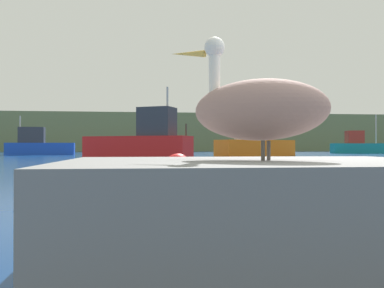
{
  "coord_description": "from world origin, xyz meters",
  "views": [
    {
      "loc": [
        -2.17,
        -3.37,
        0.85
      ],
      "look_at": [
        0.76,
        21.51,
        0.99
      ],
      "focal_mm": 37.39,
      "sensor_mm": 36.0,
      "label": 1
    }
  ],
  "objects_px": {
    "pelican": "(257,108)",
    "mooring_buoy": "(178,167)",
    "fishing_boat_orange": "(255,145)",
    "fishing_boat_teal": "(358,146)",
    "fishing_boat_red": "(142,143)",
    "fishing_boat_blue": "(38,145)"
  },
  "relations": [
    {
      "from": "pelican",
      "to": "mooring_buoy",
      "type": "distance_m",
      "value": 7.15
    },
    {
      "from": "fishing_boat_teal",
      "to": "fishing_boat_orange",
      "type": "xyz_separation_m",
      "value": [
        -16.06,
        -11.82,
        0.02
      ]
    },
    {
      "from": "mooring_buoy",
      "to": "fishing_boat_orange",
      "type": "bearing_deg",
      "value": 69.87
    },
    {
      "from": "fishing_boat_orange",
      "to": "fishing_boat_teal",
      "type": "bearing_deg",
      "value": -165.51
    },
    {
      "from": "pelican",
      "to": "fishing_boat_orange",
      "type": "relative_size",
      "value": 0.17
    },
    {
      "from": "fishing_boat_orange",
      "to": "pelican",
      "type": "bearing_deg",
      "value": 52.51
    },
    {
      "from": "pelican",
      "to": "fishing_boat_blue",
      "type": "relative_size",
      "value": 0.19
    },
    {
      "from": "fishing_boat_orange",
      "to": "mooring_buoy",
      "type": "distance_m",
      "value": 24.73
    },
    {
      "from": "pelican",
      "to": "fishing_boat_teal",
      "type": "distance_m",
      "value": 48.77
    },
    {
      "from": "pelican",
      "to": "fishing_boat_teal",
      "type": "height_order",
      "value": "fishing_boat_teal"
    },
    {
      "from": "pelican",
      "to": "fishing_boat_teal",
      "type": "bearing_deg",
      "value": -88.52
    },
    {
      "from": "pelican",
      "to": "fishing_boat_orange",
      "type": "xyz_separation_m",
      "value": [
        8.48,
        30.32,
        -0.23
      ]
    },
    {
      "from": "fishing_boat_blue",
      "to": "fishing_boat_orange",
      "type": "distance_m",
      "value": 21.46
    },
    {
      "from": "fishing_boat_teal",
      "to": "fishing_boat_orange",
      "type": "distance_m",
      "value": 19.94
    },
    {
      "from": "fishing_boat_blue",
      "to": "mooring_buoy",
      "type": "bearing_deg",
      "value": 104.52
    },
    {
      "from": "pelican",
      "to": "mooring_buoy",
      "type": "bearing_deg",
      "value": -58.05
    },
    {
      "from": "fishing_boat_orange",
      "to": "mooring_buoy",
      "type": "relative_size",
      "value": 10.87
    },
    {
      "from": "fishing_boat_blue",
      "to": "fishing_boat_teal",
      "type": "bearing_deg",
      "value": -179.48
    },
    {
      "from": "pelican",
      "to": "fishing_boat_red",
      "type": "relative_size",
      "value": 0.19
    },
    {
      "from": "fishing_boat_red",
      "to": "fishing_boat_teal",
      "type": "xyz_separation_m",
      "value": [
        25.59,
        21.07,
        -0.17
      ]
    },
    {
      "from": "pelican",
      "to": "fishing_boat_orange",
      "type": "distance_m",
      "value": 31.49
    },
    {
      "from": "fishing_boat_orange",
      "to": "mooring_buoy",
      "type": "xyz_separation_m",
      "value": [
        -8.51,
        -23.22,
        -0.58
      ]
    }
  ]
}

